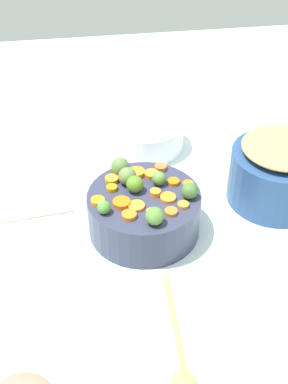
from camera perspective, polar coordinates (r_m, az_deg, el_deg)
The scene contains 30 objects.
tabletop at distance 1.19m, azimuth 0.43°, elevation -4.82°, with size 2.40×2.40×0.02m, color white.
serving_bowl_carrots at distance 1.15m, azimuth 0.00°, elevation -2.37°, with size 0.26×0.26×0.10m, color #32354D.
metal_pot at distance 1.27m, azimuth 14.84°, elevation 1.74°, with size 0.23×0.23×0.14m, color navy.
stuffing_mound at distance 1.23m, azimuth 15.48°, elevation 4.89°, with size 0.19×0.19×0.03m, color tan.
carrot_slice_0 at distance 1.15m, azimuth 3.36°, elevation 1.16°, with size 0.03×0.03×0.01m, color orange.
carrot_slice_1 at distance 1.19m, azimuth 1.90°, elevation 2.80°, with size 0.03×0.03×0.01m, color orange.
carrot_slice_2 at distance 1.08m, azimuth -0.87°, elevation -1.59°, with size 0.04×0.04×0.01m, color orange.
carrot_slice_3 at distance 1.13m, azimuth -3.67°, elevation 0.46°, with size 0.02×0.02×0.01m, color orange.
carrot_slice_4 at distance 1.06m, azimuth -1.69°, elevation -2.65°, with size 0.03×0.03×0.01m, color orange.
carrot_slice_5 at distance 1.07m, azimuth 1.17°, elevation -2.28°, with size 0.03×0.03×0.01m, color orange.
carrot_slice_6 at distance 1.11m, azimuth 2.75°, elevation -0.64°, with size 0.04×0.04×0.01m, color orange.
carrot_slice_7 at distance 1.18m, azimuth -0.84°, elevation 2.22°, with size 0.04×0.04×0.01m, color orange.
carrot_slice_8 at distance 1.07m, azimuth 3.09°, elevation -2.24°, with size 0.03×0.03×0.01m, color orange.
carrot_slice_9 at distance 1.10m, azimuth -5.25°, elevation -1.06°, with size 0.03×0.03×0.01m, color orange.
carrot_slice_10 at distance 1.17m, azimuth 0.85°, elevation 2.01°, with size 0.03×0.03×0.01m, color orange.
carrot_slice_11 at distance 1.12m, azimuth 1.30°, elevation -0.08°, with size 0.02×0.02×0.01m, color orange.
carrot_slice_12 at distance 1.16m, azimuth -3.66°, elevation 1.45°, with size 0.03×0.03×0.01m, color orange.
carrot_slice_13 at distance 1.09m, azimuth -2.57°, elevation -1.23°, with size 0.04×0.04×0.01m, color orange.
carrot_slice_14 at distance 1.09m, azimuth 4.48°, elevation -1.46°, with size 0.02×0.02×0.01m, color orange.
carrot_slice_15 at distance 1.15m, azimuth 5.02°, elevation 0.86°, with size 0.03×0.03×0.01m, color orange.
brussels_sprout_0 at distance 1.04m, azimuth 1.37°, elevation -2.73°, with size 0.04×0.04×0.04m, color #538735.
brussels_sprout_1 at distance 1.11m, azimuth 5.20°, elevation 0.14°, with size 0.04×0.04×0.04m, color #446B33.
brussels_sprout_2 at distance 1.12m, azimuth -1.04°, elevation 0.89°, with size 0.04×0.04×0.04m, color #538227.
brussels_sprout_3 at distance 1.14m, azimuth 1.70°, elevation 1.55°, with size 0.03×0.03×0.03m, color #58833F.
brussels_sprout_4 at distance 1.17m, azimuth -2.74°, elevation 2.92°, with size 0.04×0.04×0.04m, color #57763C.
brussels_sprout_5 at distance 1.07m, azimuth -4.56°, elevation -1.73°, with size 0.03×0.03×0.03m, color #4D8538.
brussels_sprout_6 at distance 1.14m, azimuth -1.90°, elevation 1.81°, with size 0.04×0.04×0.04m, color #5F783F.
wooden_spoon at distance 0.96m, azimuth 4.28°, elevation -18.18°, with size 0.05×0.28×0.01m.
casserole_dish at distance 1.44m, azimuth 0.17°, elevation 6.53°, with size 0.22×0.22×0.08m, color white.
dish_towel at distance 1.29m, azimuth -12.33°, elevation -0.93°, with size 0.18×0.13×0.01m, color #CAAF9A.
Camera 1 is at (0.14, 0.85, 0.83)m, focal length 47.04 mm.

